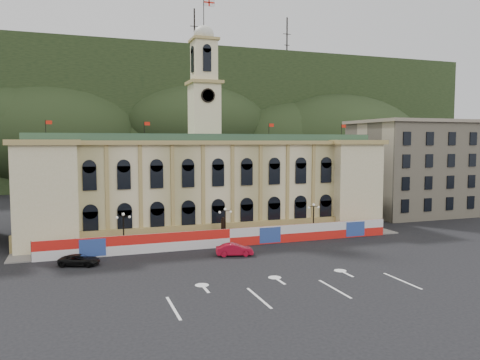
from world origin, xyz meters
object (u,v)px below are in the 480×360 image
object	(u,v)px
lamp_center	(225,222)
black_suv	(80,260)
statue	(223,234)
red_sedan	(235,250)

from	to	relation	value
lamp_center	black_suv	size ratio (longest dim) A/B	1.00
statue	black_suv	distance (m)	20.65
statue	red_sedan	world-z (taller)	statue
lamp_center	red_sedan	xyz separation A→B (m)	(-0.97, -7.03, -2.30)
statue	black_suv	world-z (taller)	statue
lamp_center	black_suv	world-z (taller)	lamp_center
lamp_center	red_sedan	world-z (taller)	lamp_center
red_sedan	black_suv	distance (m)	18.66
lamp_center	red_sedan	bearing A→B (deg)	-97.90
lamp_center	statue	bearing A→B (deg)	90.00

